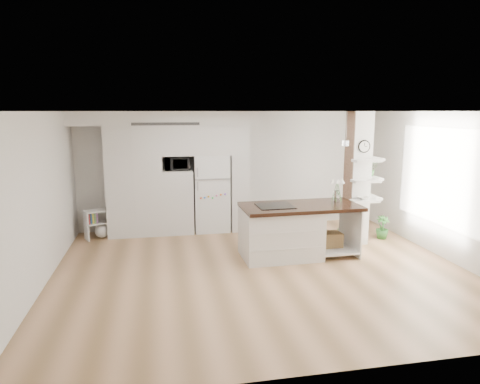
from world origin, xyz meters
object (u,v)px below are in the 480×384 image
(bookshelf, at_px, (99,226))
(refrigerator, at_px, (211,193))
(floor_plant_a, at_px, (338,233))
(kitchen_island, at_px, (287,230))

(bookshelf, bearing_deg, refrigerator, -20.57)
(refrigerator, distance_m, floor_plant_a, 2.94)
(kitchen_island, xyz_separation_m, bookshelf, (-3.62, 1.91, -0.23))
(refrigerator, bearing_deg, kitchen_island, -60.78)
(bookshelf, bearing_deg, floor_plant_a, -39.63)
(bookshelf, distance_m, floor_plant_a, 5.08)
(refrigerator, height_order, bookshelf, refrigerator)
(kitchen_island, bearing_deg, bookshelf, 150.86)
(refrigerator, xyz_separation_m, floor_plant_a, (2.45, -1.49, -0.65))
(kitchen_island, height_order, bookshelf, kitchen_island)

